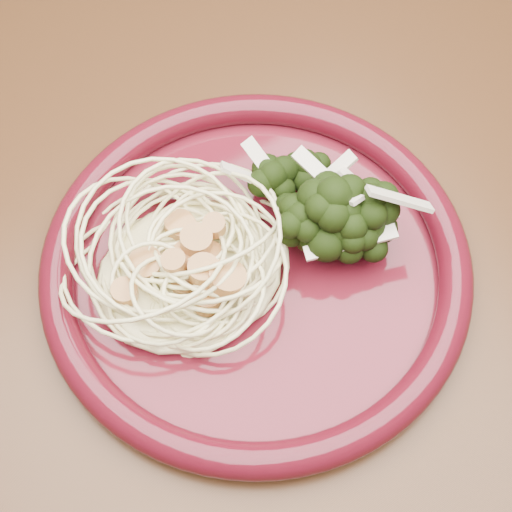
{
  "coord_description": "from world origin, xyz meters",
  "views": [
    {
      "loc": [
        -0.02,
        -0.2,
        1.19
      ],
      "look_at": [
        0.11,
        0.0,
        0.77
      ],
      "focal_mm": 50.0,
      "sensor_mm": 36.0,
      "label": 1
    }
  ],
  "objects": [
    {
      "name": "dinner_plate",
      "position": [
        0.11,
        0.0,
        0.76
      ],
      "size": [
        0.39,
        0.39,
        0.02
      ],
      "rotation": [
        0.0,
        0.0,
        -0.39
      ],
      "color": "#4E0E19",
      "rests_on": "dining_table"
    },
    {
      "name": "scallop_cluster",
      "position": [
        0.07,
        0.02,
        0.81
      ],
      "size": [
        0.15,
        0.15,
        0.04
      ],
      "primitive_type": null,
      "rotation": [
        0.0,
        0.0,
        -0.39
      ],
      "color": "#C68A4A",
      "rests_on": "spaghetti_pile"
    },
    {
      "name": "dining_table",
      "position": [
        0.0,
        0.0,
        0.65
      ],
      "size": [
        1.2,
        0.8,
        0.75
      ],
      "color": "#472814",
      "rests_on": "ground"
    },
    {
      "name": "onion_garnish",
      "position": [
        0.17,
        -0.02,
        0.81
      ],
      "size": [
        0.09,
        0.11,
        0.05
      ],
      "primitive_type": null,
      "rotation": [
        0.0,
        0.0,
        -0.39
      ],
      "color": "beige",
      "rests_on": "broccoli_pile"
    },
    {
      "name": "broccoli_pile",
      "position": [
        0.17,
        -0.02,
        0.78
      ],
      "size": [
        0.13,
        0.17,
        0.05
      ],
      "primitive_type": "ellipsoid",
      "rotation": [
        0.0,
        0.0,
        -0.39
      ],
      "color": "black",
      "rests_on": "dinner_plate"
    },
    {
      "name": "spaghetti_pile",
      "position": [
        0.07,
        0.02,
        0.77
      ],
      "size": [
        0.17,
        0.16,
        0.03
      ],
      "primitive_type": "ellipsoid",
      "rotation": [
        0.0,
        0.0,
        -0.39
      ],
      "color": "#F0EAAB",
      "rests_on": "dinner_plate"
    }
  ]
}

